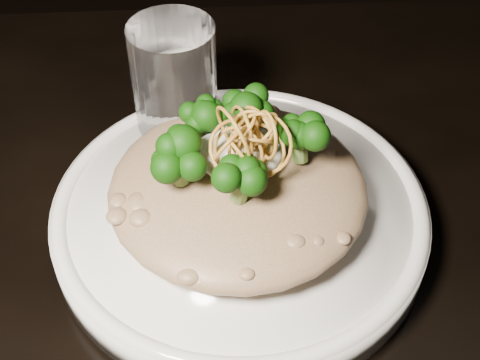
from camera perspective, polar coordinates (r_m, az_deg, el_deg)
The scene contains 6 objects.
plate at distance 0.52m, azimuth 0.00°, elevation -3.16°, with size 0.28×0.28×0.03m, color white.
risotto at distance 0.49m, azimuth -0.19°, elevation -0.72°, with size 0.19×0.19×0.04m, color brown.
broccoli at distance 0.46m, azimuth -0.49°, elevation 3.40°, with size 0.12×0.12×0.04m, color black, non-canonical shape.
cheese at distance 0.47m, azimuth -0.06°, elevation 2.44°, with size 0.06×0.06×0.02m, color white.
shallots at distance 0.45m, azimuth 0.65°, elevation 4.10°, with size 0.05×0.05×0.03m, color brown, non-canonical shape.
drinking_glass at distance 0.56m, azimuth -5.52°, elevation 7.50°, with size 0.07×0.07×0.12m, color white.
Camera 1 is at (0.04, -0.28, 1.15)m, focal length 50.00 mm.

